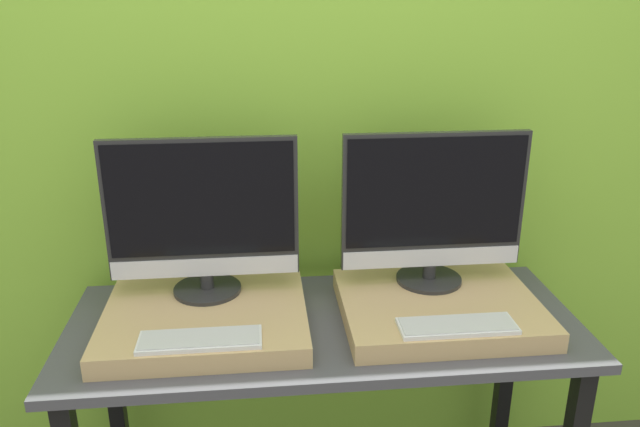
{
  "coord_description": "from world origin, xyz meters",
  "views": [
    {
      "loc": [
        -0.18,
        -1.29,
        1.66
      ],
      "look_at": [
        0.0,
        0.42,
        1.03
      ],
      "focal_mm": 35.0,
      "sensor_mm": 36.0,
      "label": 1
    }
  ],
  "objects_px": {
    "keyboard_left": "(200,340)",
    "monitor_right": "(434,208)",
    "keyboard_right": "(457,326)",
    "monitor_left": "(202,216)"
  },
  "relations": [
    {
      "from": "keyboard_left",
      "to": "monitor_right",
      "type": "relative_size",
      "value": 0.57
    },
    {
      "from": "monitor_left",
      "to": "keyboard_right",
      "type": "relative_size",
      "value": 1.74
    },
    {
      "from": "keyboard_left",
      "to": "keyboard_right",
      "type": "relative_size",
      "value": 1.0
    },
    {
      "from": "keyboard_left",
      "to": "monitor_right",
      "type": "height_order",
      "value": "monitor_right"
    },
    {
      "from": "monitor_right",
      "to": "monitor_left",
      "type": "bearing_deg",
      "value": 180.0
    },
    {
      "from": "keyboard_right",
      "to": "keyboard_left",
      "type": "bearing_deg",
      "value": 180.0
    },
    {
      "from": "keyboard_left",
      "to": "keyboard_right",
      "type": "distance_m",
      "value": 0.68
    },
    {
      "from": "monitor_right",
      "to": "keyboard_right",
      "type": "distance_m",
      "value": 0.37
    },
    {
      "from": "keyboard_right",
      "to": "monitor_right",
      "type": "bearing_deg",
      "value": 90.0
    },
    {
      "from": "monitor_right",
      "to": "keyboard_right",
      "type": "xyz_separation_m",
      "value": [
        0.0,
        -0.29,
        -0.23
      ]
    }
  ]
}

